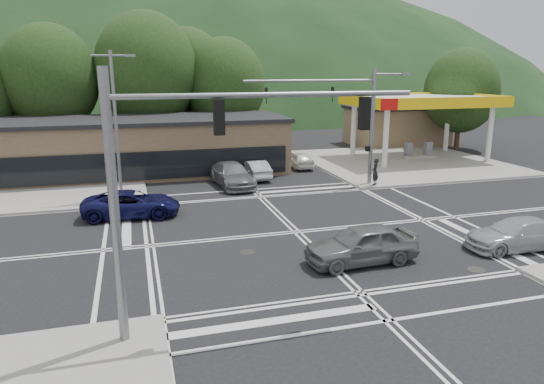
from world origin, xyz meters
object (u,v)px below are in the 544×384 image
object	(u,v)px
car_silver_east	(517,234)
car_northbound	(232,175)
car_blue_west	(132,204)
pedestrian	(375,172)
car_queue_b	(299,160)
car_queue_a	(255,169)
car_grey_center	(361,244)

from	to	relation	value
car_silver_east	car_northbound	size ratio (longest dim) A/B	0.87
car_blue_west	car_northbound	world-z (taller)	car_northbound
car_blue_west	car_silver_east	world-z (taller)	car_blue_west
car_blue_west	pedestrian	bearing A→B (deg)	-76.03
car_queue_b	car_northbound	xyz separation A→B (m)	(-6.62, -4.85, 0.13)
car_queue_a	pedestrian	xyz separation A→B (m)	(7.28, -4.97, 0.39)
car_queue_a	car_northbound	xyz separation A→B (m)	(-2.12, -1.93, 0.11)
car_queue_a	car_queue_b	size ratio (longest dim) A/B	1.07
car_silver_east	car_queue_b	world-z (taller)	car_silver_east
car_grey_center	car_northbound	distance (m)	15.32
car_grey_center	car_silver_east	world-z (taller)	car_grey_center
car_blue_west	pedestrian	world-z (taller)	pedestrian
car_blue_west	car_silver_east	size ratio (longest dim) A/B	1.10
car_queue_a	pedestrian	distance (m)	8.82
car_queue_a	car_northbound	distance (m)	2.87
car_silver_east	pedestrian	xyz separation A→B (m)	(-0.54, 12.51, 0.38)
car_grey_center	car_northbound	world-z (taller)	car_grey_center
car_silver_east	car_northbound	xyz separation A→B (m)	(-9.94, 15.55, 0.10)
car_silver_east	car_blue_west	bearing A→B (deg)	-117.00
car_queue_b	car_northbound	distance (m)	8.21
car_queue_b	car_northbound	world-z (taller)	car_northbound
car_queue_a	car_northbound	size ratio (longest dim) A/B	0.76
car_silver_east	car_queue_a	xyz separation A→B (m)	(-7.82, 17.48, -0.00)
car_silver_east	car_queue_b	xyz separation A→B (m)	(-3.32, 20.41, -0.02)
pedestrian	car_silver_east	bearing A→B (deg)	47.52
car_queue_b	car_grey_center	bearing A→B (deg)	77.95
car_grey_center	pedestrian	bearing A→B (deg)	147.70
car_northbound	car_queue_b	bearing A→B (deg)	30.96
car_northbound	pedestrian	xyz separation A→B (m)	(9.40, -3.05, 0.28)
car_silver_east	car_northbound	bearing A→B (deg)	-143.70
car_silver_east	pedestrian	world-z (taller)	pedestrian
car_queue_a	car_blue_west	bearing A→B (deg)	37.42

